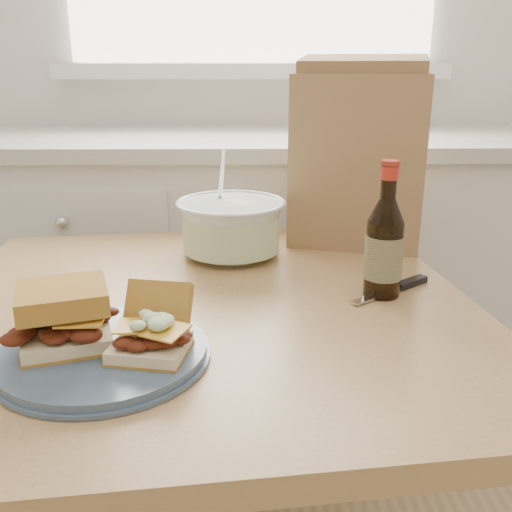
{
  "coord_description": "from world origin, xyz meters",
  "views": [
    {
      "loc": [
        -0.02,
        -0.06,
        1.14
      ],
      "look_at": [
        -0.0,
        0.86,
        0.83
      ],
      "focal_mm": 40.0,
      "sensor_mm": 36.0,
      "label": 1
    }
  ],
  "objects_px": {
    "dining_table": "(213,359)",
    "coleslaw_bowl": "(231,229)",
    "beer_bottle": "(384,246)",
    "plate": "(103,354)",
    "paper_bag": "(358,161)"
  },
  "relations": [
    {
      "from": "plate",
      "to": "paper_bag",
      "type": "xyz_separation_m",
      "value": [
        0.45,
        0.56,
        0.18
      ]
    },
    {
      "from": "beer_bottle",
      "to": "paper_bag",
      "type": "relative_size",
      "value": 0.64
    },
    {
      "from": "dining_table",
      "to": "coleslaw_bowl",
      "type": "height_order",
      "value": "coleslaw_bowl"
    },
    {
      "from": "coleslaw_bowl",
      "to": "beer_bottle",
      "type": "height_order",
      "value": "beer_bottle"
    },
    {
      "from": "coleslaw_bowl",
      "to": "plate",
      "type": "bearing_deg",
      "value": -110.02
    },
    {
      "from": "plate",
      "to": "beer_bottle",
      "type": "height_order",
      "value": "beer_bottle"
    },
    {
      "from": "plate",
      "to": "beer_bottle",
      "type": "relative_size",
      "value": 1.19
    },
    {
      "from": "dining_table",
      "to": "plate",
      "type": "relative_size",
      "value": 3.51
    },
    {
      "from": "dining_table",
      "to": "coleslaw_bowl",
      "type": "xyz_separation_m",
      "value": [
        0.03,
        0.25,
        0.17
      ]
    },
    {
      "from": "dining_table",
      "to": "beer_bottle",
      "type": "relative_size",
      "value": 4.18
    },
    {
      "from": "dining_table",
      "to": "beer_bottle",
      "type": "height_order",
      "value": "beer_bottle"
    },
    {
      "from": "paper_bag",
      "to": "beer_bottle",
      "type": "bearing_deg",
      "value": -77.12
    },
    {
      "from": "plate",
      "to": "coleslaw_bowl",
      "type": "height_order",
      "value": "coleslaw_bowl"
    },
    {
      "from": "plate",
      "to": "paper_bag",
      "type": "bearing_deg",
      "value": 51.38
    },
    {
      "from": "dining_table",
      "to": "beer_bottle",
      "type": "distance_m",
      "value": 0.36
    }
  ]
}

